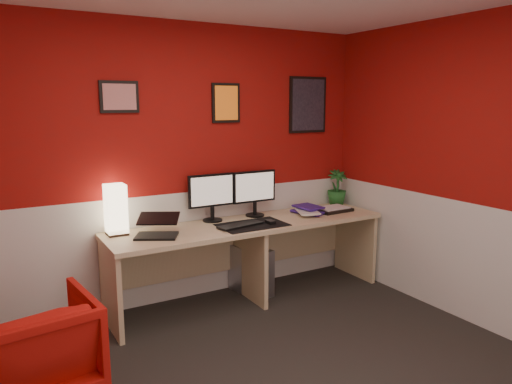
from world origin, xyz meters
name	(u,v)px	position (x,y,z in m)	size (l,w,h in m)	color
wall_back	(166,166)	(0.00, 1.75, 1.25)	(4.00, 0.01, 2.50)	#960F0B
wall_right	(489,175)	(2.00, 0.00, 1.25)	(0.01, 3.50, 2.50)	#960F0B
wainscot_back	(169,248)	(0.00, 1.75, 0.50)	(4.00, 0.01, 1.00)	silver
wainscot_right	(480,267)	(2.00, 0.00, 0.50)	(0.01, 3.50, 1.00)	silver
desk	(250,261)	(0.65, 1.41, 0.36)	(2.60, 0.65, 0.73)	tan
shoji_lamp	(116,211)	(-0.50, 1.61, 0.93)	(0.16, 0.16, 0.40)	#FFE5B2
laptop	(156,224)	(-0.24, 1.37, 0.84)	(0.33, 0.23, 0.22)	black
monitor_left	(212,190)	(0.38, 1.63, 1.02)	(0.45, 0.06, 0.58)	black
monitor_right	(255,186)	(0.82, 1.61, 1.02)	(0.45, 0.06, 0.58)	black
desk_mat	(252,225)	(0.63, 1.31, 0.73)	(0.60, 0.38, 0.01)	black
keyboard	(240,225)	(0.51, 1.32, 0.74)	(0.42, 0.14, 0.02)	black
mouse	(270,222)	(0.78, 1.26, 0.75)	(0.06, 0.10, 0.03)	black
book_bottom	(303,214)	(1.24, 1.41, 0.74)	(0.23, 0.31, 0.03)	#351C84
book_middle	(298,212)	(1.18, 1.40, 0.77)	(0.19, 0.26, 0.02)	silver
book_top	(300,208)	(1.23, 1.43, 0.79)	(0.21, 0.28, 0.03)	#351C84
zen_tray	(333,210)	(1.61, 1.40, 0.74)	(0.35, 0.25, 0.03)	black
potted_plant	(337,187)	(1.84, 1.63, 0.92)	(0.21, 0.21, 0.37)	#19591E
pc_tower	(251,270)	(0.73, 1.53, 0.23)	(0.20, 0.45, 0.45)	#99999E
armchair	(37,347)	(-1.23, 0.76, 0.31)	(0.67, 0.69, 0.63)	#B4140D
art_left	(119,97)	(-0.39, 1.74, 1.85)	(0.32, 0.02, 0.26)	red
art_center	(226,103)	(0.59, 1.74, 1.80)	(0.28, 0.02, 0.36)	orange
art_right	(308,105)	(1.51, 1.74, 1.78)	(0.44, 0.02, 0.56)	black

